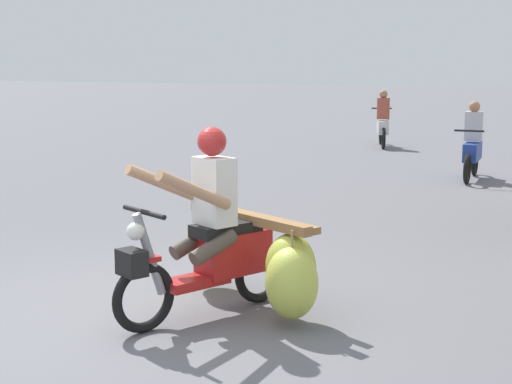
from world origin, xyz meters
name	(u,v)px	position (x,y,z in m)	size (l,w,h in m)	color
ground_plane	(104,320)	(0.00, 0.00, 0.00)	(120.00, 120.00, 0.00)	slate
motorbike_main_loaded	(238,252)	(0.89, 0.70, 0.52)	(1.72, 1.86, 1.58)	black
motorbike_distant_ahead_left	(383,124)	(-1.51, 13.69, 0.57)	(0.71, 1.56, 1.40)	black
motorbike_distant_ahead_right	(472,148)	(1.41, 9.19, 0.57)	(0.50, 1.62, 1.40)	black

